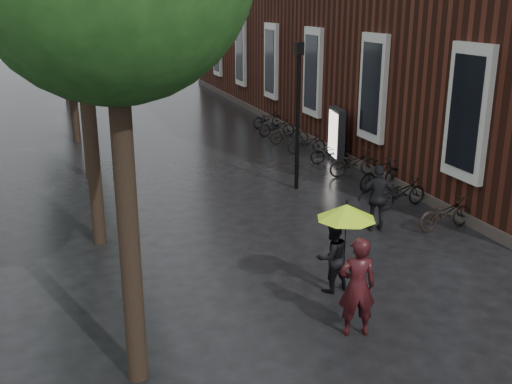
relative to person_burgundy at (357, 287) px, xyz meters
name	(u,v)px	position (x,y,z in m)	size (l,w,h in m)	color
ground	(388,365)	(0.06, -1.07, -0.94)	(120.00, 120.00, 0.00)	black
person_burgundy	(357,287)	(0.00, 0.00, 0.00)	(0.69, 0.45, 1.89)	black
person_black	(332,257)	(0.34, 1.71, -0.19)	(0.73, 0.57, 1.51)	black
lime_umbrella	(346,212)	(0.21, 0.93, 1.08)	(1.14, 1.14, 1.68)	black
pedestrian_walking	(378,198)	(2.99, 4.48, -0.05)	(1.04, 0.43, 1.78)	black
parked_bicycles	(333,154)	(4.71, 10.72, -0.49)	(2.12, 15.04, 1.04)	black
ad_lightbox	(336,135)	(5.13, 11.33, 0.07)	(0.31, 1.34, 2.02)	black
lamp_post	(298,102)	(2.39, 8.57, 1.87)	(0.24, 0.24, 4.63)	black
cycle_sign	(112,102)	(-2.57, 16.30, 0.93)	(0.15, 0.52, 2.84)	#262628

